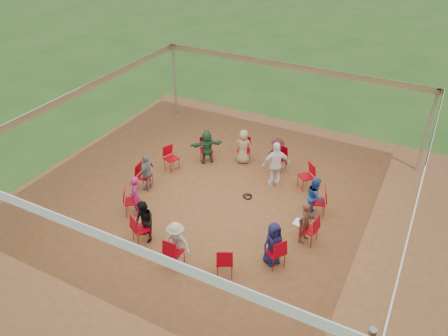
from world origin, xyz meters
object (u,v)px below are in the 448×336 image
at_px(chair_11, 225,261).
at_px(standing_person, 276,165).
at_px(chair_8, 132,201).
at_px(person_seated_5, 147,172).
at_px(chair_0, 309,229).
at_px(person_seated_8, 176,243).
at_px(person_seated_7, 144,222).
at_px(person_seated_6, 135,196).
at_px(chair_1, 318,202).
at_px(cable_coil, 248,197).
at_px(person_seated_1, 315,196).
at_px(chair_9, 141,229).
at_px(chair_10, 174,252).
at_px(chair_7, 144,176).
at_px(person_seated_3, 243,147).
at_px(chair_2, 306,177).
at_px(chair_5, 206,150).
at_px(chair_12, 275,252).
at_px(chair_3, 279,159).
at_px(chair_6, 171,159).
at_px(person_seated_0, 306,222).
at_px(person_seated_9, 273,244).
at_px(laptop, 300,221).
at_px(chair_4, 244,150).
at_px(person_seated_4, 207,147).
at_px(person_seated_2, 277,156).

relative_size(chair_11, standing_person, 0.56).
relative_size(chair_8, person_seated_5, 0.71).
distance_m(chair_0, person_seated_8, 3.65).
bearing_deg(chair_11, person_seated_7, 149.92).
bearing_deg(person_seated_6, chair_1, 82.92).
bearing_deg(cable_coil, person_seated_8, -97.21).
distance_m(person_seated_1, person_seated_8, 4.42).
relative_size(chair_9, chair_10, 1.00).
bearing_deg(chair_7, chair_8, 13.85).
bearing_deg(person_seated_3, chair_2, 154.69).
distance_m(chair_5, person_seated_6, 3.65).
bearing_deg(chair_12, person_seated_5, 110.29).
bearing_deg(chair_11, standing_person, 67.48).
height_order(chair_9, person_seated_1, person_seated_1).
relative_size(chair_8, standing_person, 0.56).
height_order(chair_3, chair_12, same).
xyz_separation_m(chair_10, person_seated_7, (-1.25, 0.44, 0.19)).
xyz_separation_m(person_seated_1, person_seated_8, (-2.54, -3.62, 0.00)).
relative_size(chair_6, person_seated_7, 0.71).
height_order(chair_10, person_seated_0, person_seated_0).
bearing_deg(chair_2, person_seated_9, 137.05).
bearing_deg(chair_6, person_seated_6, 30.08).
bearing_deg(chair_9, laptop, 57.47).
bearing_deg(chair_5, person_seated_0, 110.29).
bearing_deg(chair_2, chair_4, 27.69).
relative_size(person_seated_4, person_seated_9, 1.00).
height_order(chair_8, laptop, chair_8).
distance_m(person_seated_0, person_seated_9, 1.29).
distance_m(chair_9, person_seated_4, 4.52).
distance_m(chair_1, person_seated_0, 1.33).
xyz_separation_m(chair_2, chair_3, (-1.18, 0.63, 0.00)).
relative_size(chair_6, standing_person, 0.56).
height_order(chair_5, person_seated_1, person_seated_1).
distance_m(chair_9, cable_coil, 3.70).
bearing_deg(person_seated_9, chair_11, 171.22).
height_order(chair_9, person_seated_4, person_seated_4).
bearing_deg(standing_person, chair_4, -68.43).
bearing_deg(person_seated_4, chair_5, -90.00).
distance_m(chair_6, person_seated_9, 5.45).
relative_size(chair_11, person_seated_1, 0.71).
xyz_separation_m(person_seated_5, person_seated_7, (1.40, -2.06, 0.00)).
height_order(person_seated_5, standing_person, standing_person).
xyz_separation_m(chair_0, person_seated_6, (-5.00, -1.15, 0.19)).
bearing_deg(person_seated_4, person_seated_2, 152.31).
relative_size(chair_8, person_seated_7, 0.71).
height_order(chair_11, person_seated_7, person_seated_7).
height_order(person_seated_3, cable_coil, person_seated_3).
bearing_deg(person_seated_9, chair_3, 54.52).
bearing_deg(chair_0, chair_6, 83.08).
xyz_separation_m(chair_3, chair_12, (1.61, -4.33, 0.00)).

